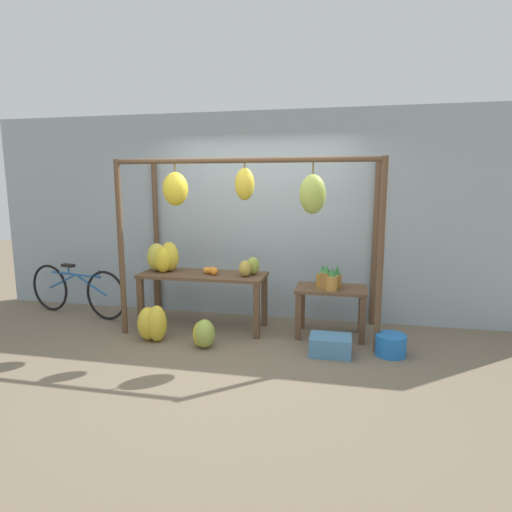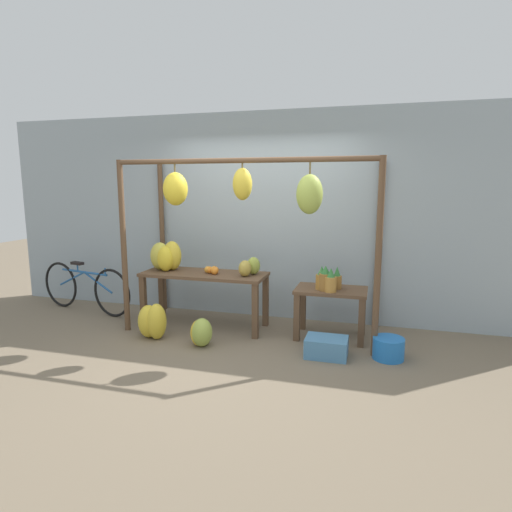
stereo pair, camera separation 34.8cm
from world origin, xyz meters
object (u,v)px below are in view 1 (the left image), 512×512
(blue_bucket, at_px, (391,345))
(papaya_pile, at_px, (249,267))
(banana_pile_on_table, at_px, (164,258))
(pineapple_cluster, at_px, (327,279))
(orange_pile, at_px, (212,271))
(banana_pile_ground_right, at_px, (203,334))
(banana_pile_ground_left, at_px, (152,324))
(fruit_crate_white, at_px, (330,345))
(parked_bicycle, at_px, (77,290))

(blue_bucket, relative_size, papaya_pile, 0.93)
(banana_pile_on_table, xyz_separation_m, pineapple_cluster, (2.11, -0.07, -0.17))
(banana_pile_on_table, relative_size, orange_pile, 2.47)
(pineapple_cluster, bearing_deg, orange_pile, 178.66)
(banana_pile_ground_right, height_order, blue_bucket, banana_pile_ground_right)
(banana_pile_ground_left, relative_size, fruit_crate_white, 0.98)
(fruit_crate_white, distance_m, blue_bucket, 0.65)
(pineapple_cluster, bearing_deg, fruit_crate_white, -81.59)
(banana_pile_ground_left, bearing_deg, orange_pile, 45.05)
(orange_pile, xyz_separation_m, fruit_crate_white, (1.52, -0.55, -0.66))
(pineapple_cluster, xyz_separation_m, parked_bicycle, (-3.50, 0.19, -0.37))
(orange_pile, xyz_separation_m, blue_bucket, (2.17, -0.44, -0.65))
(blue_bucket, distance_m, parked_bicycle, 4.27)
(banana_pile_on_table, bearing_deg, papaya_pile, -1.25)
(banana_pile_on_table, height_order, orange_pile, banana_pile_on_table)
(banana_pile_ground_left, height_order, fruit_crate_white, banana_pile_ground_left)
(banana_pile_on_table, distance_m, pineapple_cluster, 2.12)
(pineapple_cluster, relative_size, papaya_pile, 0.85)
(banana_pile_ground_left, bearing_deg, parked_bicycle, 154.19)
(blue_bucket, height_order, papaya_pile, papaya_pile)
(parked_bicycle, bearing_deg, fruit_crate_white, -11.23)
(banana_pile_ground_left, relative_size, papaya_pile, 1.22)
(orange_pile, bearing_deg, papaya_pile, 1.84)
(banana_pile_ground_left, bearing_deg, blue_bucket, 2.68)
(banana_pile_ground_right, bearing_deg, papaya_pile, 59.58)
(pineapple_cluster, relative_size, banana_pile_ground_right, 0.92)
(banana_pile_on_table, relative_size, banana_pile_ground_left, 1.21)
(parked_bicycle, height_order, papaya_pile, papaya_pile)
(banana_pile_ground_right, height_order, papaya_pile, papaya_pile)
(papaya_pile, bearing_deg, banana_pile_ground_left, -151.04)
(orange_pile, relative_size, blue_bucket, 0.64)
(blue_bucket, bearing_deg, orange_pile, 168.60)
(parked_bicycle, bearing_deg, blue_bucket, -7.99)
(papaya_pile, bearing_deg, pineapple_cluster, -2.94)
(orange_pile, bearing_deg, banana_pile_on_table, 176.49)
(banana_pile_on_table, height_order, papaya_pile, banana_pile_on_table)
(banana_pile_ground_left, bearing_deg, banana_pile_ground_right, -6.78)
(banana_pile_on_table, bearing_deg, banana_pile_ground_right, -41.91)
(orange_pile, xyz_separation_m, pineapple_cluster, (1.45, -0.03, -0.03))
(orange_pile, xyz_separation_m, parked_bicycle, (-2.05, 0.16, -0.40))
(papaya_pile, bearing_deg, banana_pile_on_table, 178.75)
(banana_pile_on_table, xyz_separation_m, parked_bicycle, (-1.39, 0.11, -0.54))
(orange_pile, bearing_deg, banana_pile_ground_right, -81.33)
(pineapple_cluster, bearing_deg, banana_pile_ground_right, -155.67)
(banana_pile_ground_right, relative_size, papaya_pile, 0.92)
(banana_pile_ground_left, distance_m, papaya_pile, 1.35)
(orange_pile, bearing_deg, blue_bucket, -11.40)
(banana_pile_ground_left, distance_m, fruit_crate_white, 2.09)
(fruit_crate_white, bearing_deg, banana_pile_ground_right, -176.43)
(orange_pile, xyz_separation_m, papaya_pile, (0.49, 0.02, 0.06))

